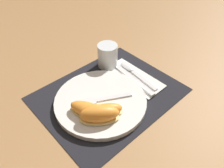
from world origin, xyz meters
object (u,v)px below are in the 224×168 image
object	(u,v)px
knife	(133,79)
fork	(98,100)
citrus_wedge_1	(96,112)
citrus_wedge_2	(99,115)
spoon	(131,70)
citrus_wedge_3	(106,111)
plate	(101,101)
citrus_wedge_0	(88,110)
juice_glass	(108,57)

from	to	relation	value
knife	fork	size ratio (longest dim) A/B	1.26
citrus_wedge_1	citrus_wedge_2	distance (m)	0.02
citrus_wedge_2	knife	bearing A→B (deg)	17.64
spoon	citrus_wedge_3	size ratio (longest dim) A/B	1.75
plate	spoon	xyz separation A→B (m)	(0.18, 0.04, -0.00)
plate	knife	distance (m)	0.15
fork	citrus_wedge_0	world-z (taller)	citrus_wedge_0
citrus_wedge_0	citrus_wedge_3	distance (m)	0.05
citrus_wedge_3	fork	bearing A→B (deg)	71.13
fork	citrus_wedge_3	world-z (taller)	citrus_wedge_3
juice_glass	citrus_wedge_3	bearing A→B (deg)	-132.96
juice_glass	citrus_wedge_1	xyz separation A→B (m)	(-0.19, -0.17, -0.00)
citrus_wedge_0	citrus_wedge_2	world-z (taller)	citrus_wedge_2
citrus_wedge_1	fork	bearing A→B (deg)	44.39
spoon	fork	bearing A→B (deg)	-167.40
plate	citrus_wedge_0	distance (m)	0.07
plate	knife	xyz separation A→B (m)	(0.15, 0.01, -0.00)
spoon	citrus_wedge_1	bearing A→B (deg)	-160.02
fork	spoon	bearing A→B (deg)	12.60
knife	citrus_wedge_3	world-z (taller)	citrus_wedge_3
juice_glass	citrus_wedge_0	distance (m)	0.25
citrus_wedge_1	citrus_wedge_3	world-z (taller)	citrus_wedge_1
plate	citrus_wedge_0	xyz separation A→B (m)	(-0.06, -0.02, 0.02)
citrus_wedge_2	citrus_wedge_3	size ratio (longest dim) A/B	1.13
knife	spoon	distance (m)	0.05
spoon	citrus_wedge_1	xyz separation A→B (m)	(-0.23, -0.08, 0.02)
knife	fork	world-z (taller)	fork
juice_glass	fork	distance (m)	0.20
knife	fork	distance (m)	0.16
citrus_wedge_1	citrus_wedge_3	bearing A→B (deg)	-30.84
citrus_wedge_1	citrus_wedge_3	distance (m)	0.03
citrus_wedge_1	plate	bearing A→B (deg)	39.18
citrus_wedge_3	plate	bearing A→B (deg)	63.89
citrus_wedge_2	spoon	bearing A→B (deg)	23.30
citrus_wedge_0	citrus_wedge_2	bearing A→B (deg)	-75.29
spoon	fork	xyz separation A→B (m)	(-0.19, -0.04, 0.01)
citrus_wedge_0	plate	bearing A→B (deg)	18.14
juice_glass	spoon	xyz separation A→B (m)	(0.04, -0.08, -0.03)
citrus_wedge_2	citrus_wedge_3	distance (m)	0.02
juice_glass	citrus_wedge_2	size ratio (longest dim) A/B	0.72
knife	plate	bearing A→B (deg)	-177.39
plate	juice_glass	bearing A→B (deg)	41.67
citrus_wedge_2	citrus_wedge_3	world-z (taller)	citrus_wedge_2
citrus_wedge_2	citrus_wedge_0	bearing A→B (deg)	104.71
juice_glass	citrus_wedge_2	distance (m)	0.27
plate	citrus_wedge_3	xyz separation A→B (m)	(-0.03, -0.06, 0.02)
spoon	juice_glass	bearing A→B (deg)	113.38
knife	citrus_wedge_2	world-z (taller)	citrus_wedge_2
citrus_wedge_0	citrus_wedge_3	world-z (taller)	citrus_wedge_3
juice_glass	fork	xyz separation A→B (m)	(-0.15, -0.13, -0.02)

